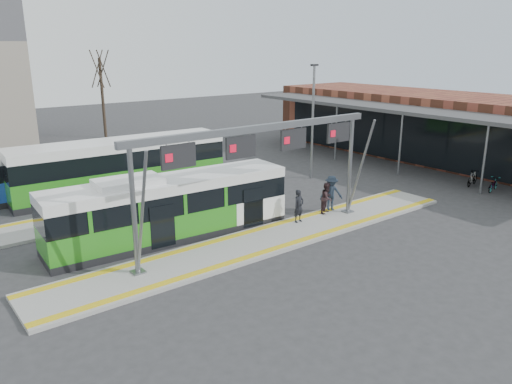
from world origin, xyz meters
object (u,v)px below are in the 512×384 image
hero_bus (170,208)px  passenger_a (299,206)px  passenger_b (327,198)px  gantry (263,148)px  passenger_c (331,193)px

hero_bus → passenger_a: size_ratio=6.98×
passenger_b → hero_bus: bearing=141.1°
gantry → passenger_b: 5.92m
passenger_a → passenger_c: size_ratio=0.88×
hero_bus → passenger_c: hero_bus is taller
hero_bus → passenger_a: bearing=-18.2°
passenger_b → passenger_c: size_ratio=0.87×
passenger_a → passenger_b: 2.12m
gantry → passenger_a: 4.34m
passenger_b → passenger_c: passenger_c is taller
gantry → passenger_a: bearing=10.7°
passenger_b → gantry: bearing=164.3°
gantry → passenger_c: 6.32m
gantry → passenger_b: gantry is taller
gantry → hero_bus: 5.14m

